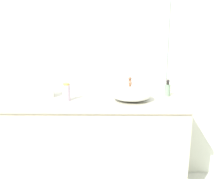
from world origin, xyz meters
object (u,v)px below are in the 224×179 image
(lotion_bottle, at_px, (67,92))
(tissue_box, at_px, (47,89))
(soap_dispenser, at_px, (168,89))
(sink_basin, at_px, (131,94))

(lotion_bottle, xyz_separation_m, tissue_box, (-0.20, 0.13, -0.00))
(soap_dispenser, relative_size, lotion_bottle, 1.01)
(tissue_box, bearing_deg, sink_basin, -8.73)
(sink_basin, xyz_separation_m, soap_dispenser, (0.33, 0.14, 0.01))
(sink_basin, bearing_deg, tissue_box, 171.27)
(sink_basin, bearing_deg, lotion_bottle, -177.87)
(sink_basin, distance_m, lotion_bottle, 0.53)
(soap_dispenser, bearing_deg, tissue_box, -178.48)
(tissue_box, bearing_deg, soap_dispenser, 1.52)
(lotion_bottle, bearing_deg, sink_basin, 2.13)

